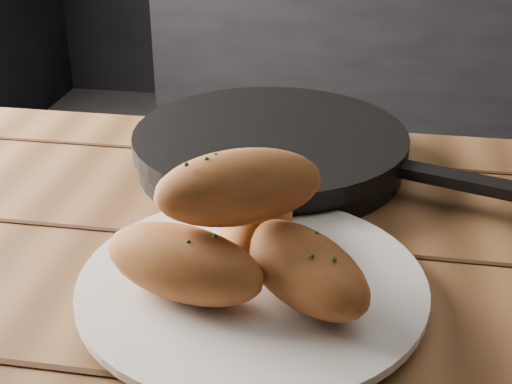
% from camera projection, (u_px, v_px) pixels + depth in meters
% --- Properties ---
extents(plate, '(0.30, 0.30, 0.02)m').
position_uv_depth(plate, '(252.00, 287.00, 0.60)').
color(plate, white).
rests_on(plate, table).
extents(bread_rolls, '(0.24, 0.21, 0.12)m').
position_uv_depth(bread_rolls, '(245.00, 234.00, 0.58)').
color(bread_rolls, '#B16031').
rests_on(bread_rolls, plate).
extents(skillet, '(0.44, 0.32, 0.05)m').
position_uv_depth(skillet, '(272.00, 149.00, 0.83)').
color(skillet, black).
rests_on(skillet, table).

